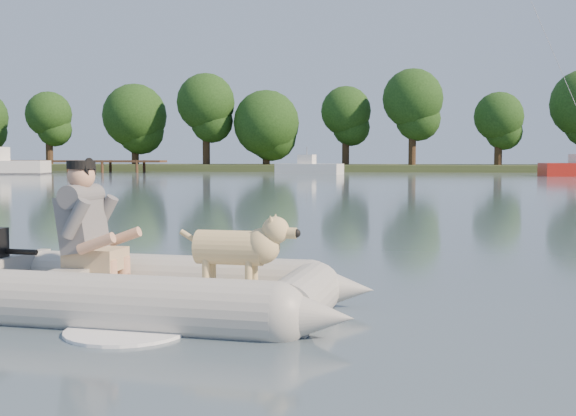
# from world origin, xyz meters

# --- Properties ---
(water) EXTENTS (160.00, 160.00, 0.00)m
(water) POSITION_xyz_m (0.00, 0.00, 0.00)
(water) COLOR slate
(water) RESTS_ON ground
(shore_bank) EXTENTS (160.00, 12.00, 0.70)m
(shore_bank) POSITION_xyz_m (0.00, 62.00, 0.25)
(shore_bank) COLOR #47512D
(shore_bank) RESTS_ON water
(dock) EXTENTS (18.00, 2.00, 1.04)m
(dock) POSITION_xyz_m (-26.00, 52.00, 0.52)
(dock) COLOR #4C331E
(dock) RESTS_ON water
(treeline) EXTENTS (84.66, 7.35, 9.27)m
(treeline) POSITION_xyz_m (5.75, 61.07, 5.30)
(treeline) COLOR #332316
(treeline) RESTS_ON shore_bank
(dinghy) EXTENTS (4.86, 3.48, 1.38)m
(dinghy) POSITION_xyz_m (-0.35, -0.29, 0.59)
(dinghy) COLOR #A4A49F
(dinghy) RESTS_ON water
(man) EXTENTS (0.79, 0.69, 1.08)m
(man) POSITION_xyz_m (-1.04, -0.17, 0.78)
(man) COLOR slate
(man) RESTS_ON dinghy
(dog) EXTENTS (0.96, 0.43, 0.62)m
(dog) POSITION_xyz_m (0.30, -0.30, 0.52)
(dog) COLOR tan
(dog) RESTS_ON dinghy
(motorboat) EXTENTS (5.51, 3.15, 2.19)m
(motorboat) POSITION_xyz_m (-4.43, 48.88, 1.00)
(motorboat) COLOR white
(motorboat) RESTS_ON water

